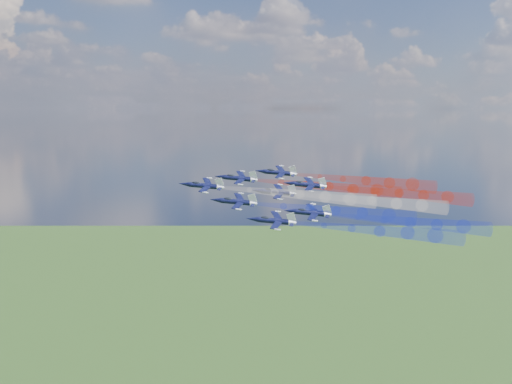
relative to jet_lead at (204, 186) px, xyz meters
name	(u,v)px	position (x,y,z in m)	size (l,w,h in m)	color
jet_lead	(204,186)	(0.00, 0.00, 0.00)	(10.89, 13.62, 3.63)	black
trail_lead	(300,195)	(25.67, -11.32, -2.55)	(4.54, 44.32, 4.54)	white
jet_inner_left	(236,202)	(5.94, -10.72, -3.56)	(10.89, 13.62, 3.63)	black
trail_inner_left	(336,211)	(31.61, -22.03, -6.11)	(4.54, 44.32, 4.54)	#1B30E5
jet_inner_right	(238,178)	(12.99, 5.85, 1.00)	(10.89, 13.62, 3.63)	black
trail_inner_right	(329,187)	(38.66, -5.47, -1.55)	(4.54, 44.32, 4.54)	red
jet_outer_left	(274,221)	(11.59, -23.80, -7.17)	(10.89, 13.62, 3.63)	black
trail_outer_left	(380,231)	(37.27, -35.12, -9.72)	(4.54, 44.32, 4.54)	#1B30E5
jet_center_third	(276,192)	(20.08, -6.96, -2.11)	(10.89, 13.62, 3.63)	black
trail_center_third	(372,201)	(45.75, -18.28, -4.66)	(4.54, 44.32, 4.54)	white
jet_outer_right	(278,173)	(27.05, 6.94, 2.06)	(10.89, 13.62, 3.63)	black
trail_outer_right	(366,181)	(52.72, -4.37, -0.48)	(4.54, 44.32, 4.54)	red
jet_rear_left	(310,213)	(24.52, -19.80, -6.49)	(10.89, 13.62, 3.63)	black
trail_rear_left	(411,222)	(50.19, -31.11, -9.04)	(4.54, 44.32, 4.54)	#1B30E5
jet_rear_right	(307,185)	(31.31, -4.84, -0.69)	(10.89, 13.62, 3.63)	black
trail_rear_right	(399,193)	(56.98, -16.16, -3.23)	(4.54, 44.32, 4.54)	red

